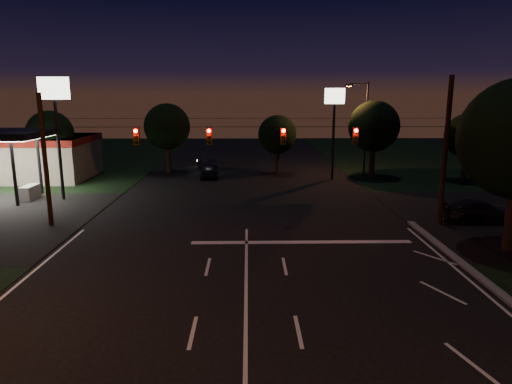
{
  "coord_description": "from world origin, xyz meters",
  "views": [
    {
      "loc": [
        0.1,
        -12.14,
        7.94
      ],
      "look_at": [
        0.5,
        10.64,
        3.0
      ],
      "focal_mm": 32.0,
      "sensor_mm": 36.0,
      "label": 1
    }
  ],
  "objects_px": {
    "utility_pole_right": "(439,223)",
    "car_oncoming_a": "(209,170)",
    "car_oncoming_b": "(207,164)",
    "car_cross": "(480,211)"
  },
  "relations": [
    {
      "from": "utility_pole_right",
      "to": "car_oncoming_a",
      "type": "relative_size",
      "value": 2.1
    },
    {
      "from": "utility_pole_right",
      "to": "car_oncoming_a",
      "type": "distance_m",
      "value": 22.52
    },
    {
      "from": "car_oncoming_a",
      "to": "utility_pole_right",
      "type": "bearing_deg",
      "value": 129.02
    },
    {
      "from": "car_oncoming_b",
      "to": "car_oncoming_a",
      "type": "bearing_deg",
      "value": 80.03
    },
    {
      "from": "car_cross",
      "to": "utility_pole_right",
      "type": "bearing_deg",
      "value": 98.36
    },
    {
      "from": "car_cross",
      "to": "car_oncoming_a",
      "type": "bearing_deg",
      "value": 52.29
    },
    {
      "from": "car_oncoming_b",
      "to": "car_cross",
      "type": "distance_m",
      "value": 27.88
    },
    {
      "from": "utility_pole_right",
      "to": "car_oncoming_b",
      "type": "bearing_deg",
      "value": 128.07
    },
    {
      "from": "car_oncoming_b",
      "to": "car_cross",
      "type": "xyz_separation_m",
      "value": [
        18.89,
        -20.5,
        0.04
      ]
    },
    {
      "from": "utility_pole_right",
      "to": "car_cross",
      "type": "relative_size",
      "value": 1.87
    }
  ]
}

